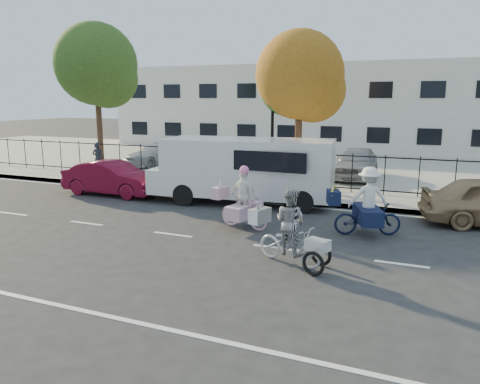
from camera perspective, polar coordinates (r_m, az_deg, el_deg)
The scene contains 20 objects.
ground at distance 13.08m, azimuth -8.19°, elevation -5.18°, with size 120.00×120.00×0.00m, color #333334.
road_markings at distance 13.08m, azimuth -8.19°, elevation -5.15°, with size 60.00×9.52×0.01m, color silver, non-canonical shape.
curb at distance 17.44m, azimuth 0.41°, elevation -0.62°, with size 60.00×0.10×0.15m, color #A8A399.
sidewalk at distance 18.39m, azimuth 1.67°, elevation 0.00°, with size 60.00×2.20×0.15m, color #A8A399.
parking_lot at distance 26.76m, azimuth 8.66°, elevation 3.46°, with size 60.00×15.60×0.15m, color #A8A399.
iron_fence at distance 19.26m, azimuth 2.88°, elevation 3.00°, with size 58.00×0.06×1.50m, color black, non-canonical shape.
building at distance 36.30m, azimuth 12.83°, elevation 9.99°, with size 34.00×10.00×6.00m, color silver.
lamppost at distance 18.52m, azimuth 3.98°, elevation 9.53°, with size 0.36×0.36×4.33m.
street_sign at distance 19.54m, azimuth -2.63°, elevation 4.66°, with size 0.85×0.06×1.80m.
zebra_trike at distance 10.65m, azimuth 6.14°, elevation -5.20°, with size 2.03×1.25×1.74m.
unicorn_bike at distance 13.41m, azimuth 0.41°, elevation -1.65°, with size 1.86×1.33×1.84m.
bull_bike at distance 13.22m, azimuth 15.21°, elevation -1.91°, with size 2.09×1.48×1.89m.
white_van at distance 16.61m, azimuth 0.65°, elevation 2.95°, with size 6.70×2.95×2.29m.
red_sedan at distance 18.77m, azimuth -15.28°, elevation 1.64°, with size 1.39×3.98×1.31m, color maroon.
pedestrian at distance 23.02m, azimuth -16.92°, elevation 3.93°, with size 0.56×0.37×1.53m, color black.
lot_car_a at distance 25.79m, azimuth -9.91°, elevation 4.64°, with size 1.68×4.12×1.20m, color #A4A6AC.
lot_car_c at distance 22.67m, azimuth 7.73°, elevation 3.89°, with size 1.35×3.86×1.27m, color #484B4F.
lot_car_d at distance 21.67m, azimuth 14.00°, elevation 3.51°, with size 1.68×4.17×1.42m, color #929599.
tree_west at distance 24.54m, azimuth -16.79°, elevation 14.25°, with size 4.00×4.00×7.33m.
tree_mid at distance 18.74m, azimuth 7.76°, elevation 13.44°, with size 3.48×3.44×6.30m.
Camera 1 is at (6.57, -10.69, 3.70)m, focal length 35.00 mm.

